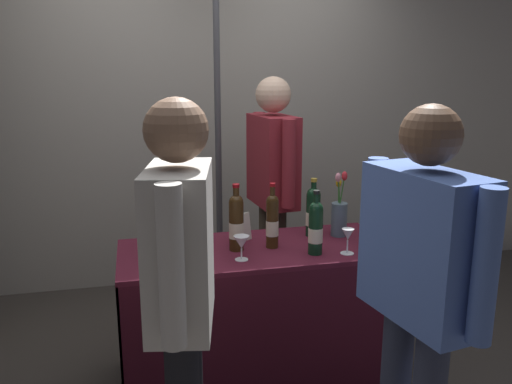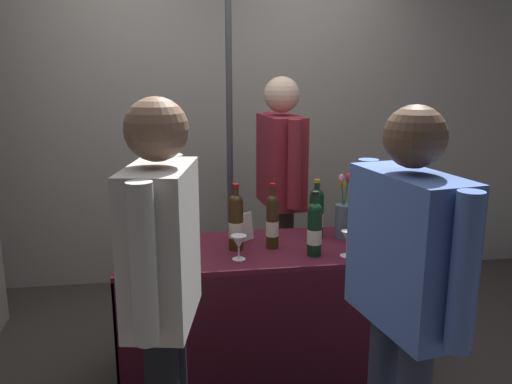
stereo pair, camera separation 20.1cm
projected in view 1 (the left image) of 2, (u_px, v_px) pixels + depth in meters
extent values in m
plane|color=#38332D|center=(256.00, 374.00, 2.90)|extent=(12.00, 12.00, 0.00)
cube|color=#9E998E|center=(211.00, 97.00, 4.01)|extent=(6.33, 0.12, 2.89)
cube|color=#4C1423|center=(256.00, 250.00, 2.74)|extent=(1.42, 0.61, 0.02)
cube|color=#3E101D|center=(270.00, 342.00, 2.54)|extent=(1.42, 0.01, 0.72)
cube|color=#3E101D|center=(244.00, 293.00, 3.10)|extent=(1.42, 0.01, 0.72)
cube|color=#3E101D|center=(122.00, 330.00, 2.66)|extent=(0.01, 0.61, 0.72)
cube|color=#3E101D|center=(376.00, 302.00, 2.98)|extent=(0.01, 0.61, 0.72)
cylinder|color=#38230F|center=(370.00, 225.00, 2.72)|extent=(0.07, 0.07, 0.24)
sphere|color=#38230F|center=(372.00, 203.00, 2.69)|extent=(0.07, 0.07, 0.07)
cylinder|color=#38230F|center=(372.00, 194.00, 2.68)|extent=(0.03, 0.03, 0.09)
cylinder|color=#B7932D|center=(373.00, 184.00, 2.67)|extent=(0.04, 0.04, 0.02)
cylinder|color=beige|center=(370.00, 229.00, 2.72)|extent=(0.08, 0.08, 0.08)
cylinder|color=#38230F|center=(236.00, 226.00, 2.67)|extent=(0.08, 0.08, 0.26)
sphere|color=#38230F|center=(236.00, 202.00, 2.64)|extent=(0.07, 0.07, 0.07)
cylinder|color=#38230F|center=(236.00, 195.00, 2.63)|extent=(0.03, 0.03, 0.08)
cylinder|color=maroon|center=(236.00, 186.00, 2.62)|extent=(0.04, 0.04, 0.02)
cylinder|color=beige|center=(236.00, 230.00, 2.68)|extent=(0.08, 0.08, 0.08)
cylinder|color=black|center=(313.00, 215.00, 2.91)|extent=(0.08, 0.08, 0.24)
sphere|color=black|center=(314.00, 195.00, 2.88)|extent=(0.08, 0.08, 0.08)
cylinder|color=black|center=(314.00, 188.00, 2.87)|extent=(0.03, 0.03, 0.07)
cylinder|color=#B7932D|center=(314.00, 180.00, 2.86)|extent=(0.03, 0.03, 0.02)
cylinder|color=beige|center=(313.00, 218.00, 2.91)|extent=(0.08, 0.08, 0.08)
cylinder|color=black|center=(316.00, 231.00, 2.62)|extent=(0.07, 0.07, 0.24)
sphere|color=black|center=(316.00, 209.00, 2.59)|extent=(0.07, 0.07, 0.07)
cylinder|color=black|center=(316.00, 201.00, 2.58)|extent=(0.03, 0.03, 0.08)
cylinder|color=black|center=(317.00, 192.00, 2.57)|extent=(0.03, 0.03, 0.02)
cylinder|color=beige|center=(315.00, 235.00, 2.62)|extent=(0.07, 0.07, 0.08)
cylinder|color=black|center=(163.00, 224.00, 2.72)|extent=(0.07, 0.07, 0.25)
sphere|color=black|center=(162.00, 200.00, 2.69)|extent=(0.07, 0.07, 0.07)
cylinder|color=black|center=(161.00, 192.00, 2.68)|extent=(0.03, 0.03, 0.09)
cylinder|color=#B7932D|center=(161.00, 182.00, 2.67)|extent=(0.03, 0.03, 0.02)
cylinder|color=beige|center=(163.00, 227.00, 2.72)|extent=(0.07, 0.07, 0.08)
cylinder|color=black|center=(172.00, 231.00, 2.62)|extent=(0.08, 0.08, 0.24)
sphere|color=black|center=(171.00, 207.00, 2.59)|extent=(0.08, 0.08, 0.08)
cylinder|color=black|center=(171.00, 200.00, 2.58)|extent=(0.03, 0.03, 0.08)
cylinder|color=black|center=(170.00, 191.00, 2.57)|extent=(0.03, 0.03, 0.02)
cylinder|color=beige|center=(172.00, 234.00, 2.63)|extent=(0.08, 0.08, 0.08)
cylinder|color=#38230F|center=(272.00, 224.00, 2.71)|extent=(0.06, 0.06, 0.25)
sphere|color=#38230F|center=(272.00, 201.00, 2.68)|extent=(0.06, 0.06, 0.06)
cylinder|color=#38230F|center=(273.00, 194.00, 2.67)|extent=(0.03, 0.03, 0.08)
cylinder|color=maroon|center=(273.00, 185.00, 2.66)|extent=(0.03, 0.03, 0.02)
cylinder|color=beige|center=(272.00, 228.00, 2.72)|extent=(0.07, 0.07, 0.08)
cylinder|color=silver|center=(347.00, 253.00, 2.65)|extent=(0.07, 0.07, 0.00)
cylinder|color=silver|center=(347.00, 246.00, 2.64)|extent=(0.01, 0.01, 0.07)
cone|color=silver|center=(348.00, 234.00, 2.62)|extent=(0.06, 0.06, 0.06)
cylinder|color=silver|center=(242.00, 259.00, 2.56)|extent=(0.07, 0.07, 0.00)
cylinder|color=silver|center=(241.00, 254.00, 2.55)|extent=(0.01, 0.01, 0.06)
cone|color=silver|center=(241.00, 242.00, 2.54)|extent=(0.08, 0.08, 0.06)
cylinder|color=slate|center=(339.00, 219.00, 2.91)|extent=(0.09, 0.09, 0.19)
cylinder|color=#38722D|center=(340.00, 199.00, 2.87)|extent=(0.05, 0.04, 0.24)
ellipsoid|color=pink|center=(338.00, 177.00, 2.83)|extent=(0.03, 0.03, 0.05)
cylinder|color=#38722D|center=(339.00, 201.00, 2.90)|extent=(0.02, 0.01, 0.21)
ellipsoid|color=gold|center=(339.00, 183.00, 2.87)|extent=(0.03, 0.03, 0.05)
cylinder|color=#38722D|center=(341.00, 197.00, 2.91)|extent=(0.04, 0.01, 0.24)
ellipsoid|color=red|center=(345.00, 176.00, 2.88)|extent=(0.03, 0.03, 0.05)
cube|color=silver|center=(241.00, 228.00, 2.81)|extent=(0.14, 0.11, 0.15)
cylinder|color=#4C4233|center=(268.00, 258.00, 3.54)|extent=(0.12, 0.12, 0.81)
cylinder|color=#4C4233|center=(277.00, 267.00, 3.39)|extent=(0.12, 0.12, 0.81)
cube|color=maroon|center=(273.00, 161.00, 3.31)|extent=(0.25, 0.46, 0.57)
sphere|color=beige|center=(273.00, 95.00, 3.21)|extent=(0.22, 0.22, 0.22)
cylinder|color=maroon|center=(259.00, 151.00, 3.54)|extent=(0.08, 0.08, 0.52)
cylinder|color=maroon|center=(289.00, 164.00, 3.06)|extent=(0.08, 0.08, 0.52)
cube|color=#4C6BB7|center=(422.00, 246.00, 1.85)|extent=(0.29, 0.51, 0.55)
sphere|color=brown|center=(431.00, 135.00, 1.76)|extent=(0.21, 0.21, 0.21)
cylinder|color=#4C6BB7|center=(486.00, 267.00, 1.59)|extent=(0.08, 0.08, 0.50)
cylinder|color=#4C6BB7|center=(375.00, 219.00, 2.10)|extent=(0.08, 0.08, 0.50)
cube|color=beige|center=(180.00, 247.00, 1.79)|extent=(0.28, 0.44, 0.55)
sphere|color=#8C664C|center=(176.00, 130.00, 1.69)|extent=(0.22, 0.22, 0.22)
cylinder|color=beige|center=(171.00, 268.00, 1.54)|extent=(0.08, 0.08, 0.51)
cylinder|color=beige|center=(186.00, 221.00, 2.02)|extent=(0.08, 0.08, 0.51)
cylinder|color=#47474C|center=(218.00, 139.00, 3.62)|extent=(0.04, 0.04, 2.37)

